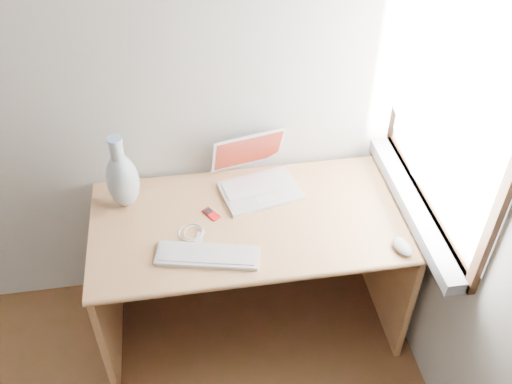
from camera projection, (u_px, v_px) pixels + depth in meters
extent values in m
cube|color=white|center=(453.00, 98.00, 2.12)|extent=(0.01, 0.90, 1.00)
cube|color=gray|center=(413.00, 204.00, 2.46)|extent=(0.10, 0.96, 0.06)
cube|color=silver|center=(435.00, 92.00, 2.09)|extent=(0.02, 0.84, 0.92)
cube|color=tan|center=(250.00, 221.00, 2.49)|extent=(1.38, 0.69, 0.03)
cube|color=tan|center=(107.00, 293.00, 2.65)|extent=(0.03, 0.65, 0.70)
cube|color=tan|center=(386.00, 259.00, 2.81)|extent=(0.03, 0.65, 0.70)
cube|color=tan|center=(241.00, 210.00, 2.90)|extent=(1.32, 0.03, 0.46)
cube|color=white|center=(260.00, 191.00, 2.61)|extent=(0.39, 0.31, 0.02)
cube|color=white|center=(260.00, 189.00, 2.60)|extent=(0.34, 0.19, 0.00)
cube|color=white|center=(256.00, 155.00, 2.62)|extent=(0.36, 0.16, 0.22)
cube|color=maroon|center=(256.00, 155.00, 2.62)|extent=(0.33, 0.14, 0.19)
cube|color=white|center=(207.00, 256.00, 2.31)|extent=(0.43, 0.21, 0.02)
cube|color=white|center=(207.00, 254.00, 2.30)|extent=(0.40, 0.18, 0.00)
ellipsoid|color=white|center=(403.00, 246.00, 2.33)|extent=(0.09, 0.12, 0.04)
cube|color=red|center=(211.00, 214.00, 2.50)|extent=(0.08, 0.09, 0.01)
cube|color=black|center=(211.00, 213.00, 2.49)|extent=(0.04, 0.04, 0.00)
torus|color=white|center=(191.00, 232.00, 2.41)|extent=(0.13, 0.13, 0.01)
cube|color=white|center=(199.00, 238.00, 2.39)|extent=(0.04, 0.08, 0.01)
ellipsoid|color=silver|center=(123.00, 181.00, 2.47)|extent=(0.14, 0.14, 0.27)
cylinder|color=silver|center=(117.00, 150.00, 2.36)|extent=(0.06, 0.06, 0.11)
cylinder|color=#99C2F5|center=(114.00, 139.00, 2.32)|extent=(0.06, 0.06, 0.01)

